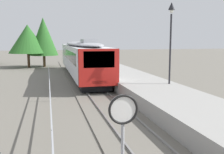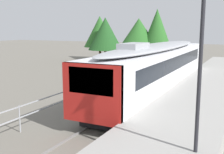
% 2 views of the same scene
% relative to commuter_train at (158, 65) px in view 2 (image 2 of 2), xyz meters
% --- Properties ---
extents(ground_plane, '(160.00, 160.00, 0.00)m').
position_rel_commuter_train_xyz_m(ground_plane, '(-3.00, -9.02, -2.14)').
color(ground_plane, '#6B665B').
extents(track_rails, '(3.20, 60.00, 0.14)m').
position_rel_commuter_train_xyz_m(track_rails, '(0.00, -9.02, -2.11)').
color(track_rails, '#6B665B').
rests_on(track_rails, ground).
extents(commuter_train, '(2.82, 18.75, 3.74)m').
position_rel_commuter_train_xyz_m(commuter_train, '(0.00, 0.00, 0.00)').
color(commuter_train, silver).
rests_on(commuter_train, track_rails).
extents(station_platform, '(3.90, 60.00, 0.90)m').
position_rel_commuter_train_xyz_m(station_platform, '(3.25, -9.02, -1.69)').
color(station_platform, '#999691').
rests_on(station_platform, ground).
extents(platform_lamp_mid_platform, '(0.34, 0.34, 5.35)m').
position_rel_commuter_train_xyz_m(platform_lamp_mid_platform, '(4.54, -10.56, 2.48)').
color(platform_lamp_mid_platform, '#232328').
rests_on(platform_lamp_mid_platform, station_platform).
extents(tree_behind_carpark, '(4.88, 4.88, 6.58)m').
position_rel_commuter_train_xyz_m(tree_behind_carpark, '(-14.91, 18.48, 2.11)').
color(tree_behind_carpark, brown).
rests_on(tree_behind_carpark, ground).
extents(tree_behind_station_far, '(3.98, 3.98, 6.89)m').
position_rel_commuter_train_xyz_m(tree_behind_station_far, '(-3.86, 11.88, 2.11)').
color(tree_behind_station_far, brown).
rests_on(tree_behind_station_far, ground).
extents(tree_distant_left, '(4.95, 4.95, 6.27)m').
position_rel_commuter_train_xyz_m(tree_distant_left, '(-12.97, 16.59, 1.82)').
color(tree_distant_left, brown).
rests_on(tree_distant_left, ground).
extents(tree_distant_centre, '(5.24, 5.24, 5.88)m').
position_rel_commuter_train_xyz_m(tree_distant_centre, '(-5.95, 11.59, 1.78)').
color(tree_distant_centre, brown).
rests_on(tree_distant_centre, ground).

